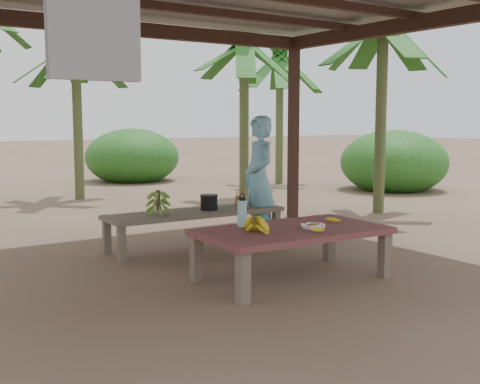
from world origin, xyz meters
TOP-DOWN VIEW (x-y plane):
  - ground at (0.00, 0.00)m, footprint 80.00×80.00m
  - work_table at (0.45, -0.62)m, footprint 1.83×1.06m
  - bench at (0.38, 1.14)m, footprint 2.22×0.66m
  - ripe_banana_bunch at (-0.00, -0.63)m, footprint 0.32×0.29m
  - plate at (0.63, -0.72)m, footprint 0.24×0.24m
  - loose_banana_front at (0.52, -0.91)m, footprint 0.18×0.06m
  - loose_banana_side at (1.02, -0.57)m, footprint 0.15×0.14m
  - water_flask at (0.11, -0.27)m, footprint 0.09×0.09m
  - green_banana_stalk at (-0.11, 1.15)m, footprint 0.27×0.27m
  - cooking_pot at (0.56, 1.13)m, footprint 0.21×0.21m
  - skewer_rack at (0.98, 1.08)m, footprint 0.18×0.08m
  - woman at (1.27, 1.09)m, footprint 0.49×0.65m
  - banana_plant_ne at (3.30, 4.41)m, footprint 1.80×1.80m
  - banana_plant_n at (0.71, 6.28)m, footprint 1.80×1.80m
  - banana_plant_e at (4.27, 1.86)m, footprint 1.80×1.80m
  - banana_plant_far at (5.63, 6.35)m, footprint 1.80×1.80m

SIDE VIEW (x-z plane):
  - ground at x=0.00m, z-range 0.00..0.00m
  - bench at x=0.38m, z-range 0.17..0.62m
  - work_table at x=0.45m, z-range 0.18..0.68m
  - plate at x=0.63m, z-range 0.50..0.54m
  - loose_banana_front at x=0.52m, z-range 0.50..0.54m
  - loose_banana_side at x=1.02m, z-range 0.50..0.54m
  - cooking_pot at x=0.56m, z-range 0.45..0.63m
  - skewer_rack at x=0.98m, z-range 0.45..0.69m
  - ripe_banana_bunch at x=0.00m, z-range 0.50..0.67m
  - green_banana_stalk at x=-0.11m, z-range 0.45..0.75m
  - water_flask at x=0.11m, z-range 0.47..0.80m
  - woman at x=1.27m, z-range 0.00..1.59m
  - banana_plant_n at x=0.71m, z-range 1.11..4.32m
  - banana_plant_ne at x=3.30m, z-range 1.11..4.32m
  - banana_plant_far at x=5.63m, z-range 1.12..4.35m
  - banana_plant_e at x=4.27m, z-range 1.17..4.49m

